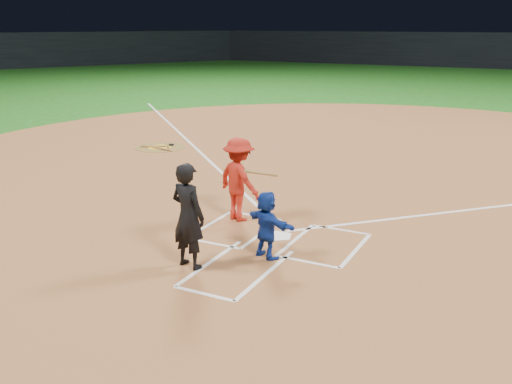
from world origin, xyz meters
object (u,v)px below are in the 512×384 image
at_px(catcher, 267,225).
at_px(batter_at_plate, 239,179).
at_px(home_plate, 279,236).
at_px(on_deck_circle, 160,147).
at_px(umpire, 188,216).

distance_m(catcher, batter_at_plate, 2.14).
relative_size(home_plate, on_deck_circle, 0.35).
height_order(umpire, batter_at_plate, umpire).
bearing_deg(catcher, batter_at_plate, -24.90).
distance_m(home_plate, umpire, 2.34).
bearing_deg(home_plate, umpire, 68.79).
xyz_separation_m(catcher, batter_at_plate, (-1.42, 1.58, 0.27)).
bearing_deg(batter_at_plate, on_deck_circle, 138.42).
bearing_deg(home_plate, catcher, 102.77).
bearing_deg(home_plate, on_deck_circle, -39.23).
height_order(home_plate, umpire, umpire).
relative_size(on_deck_circle, batter_at_plate, 0.95).
bearing_deg(on_deck_circle, catcher, -42.95).
xyz_separation_m(on_deck_circle, batter_at_plate, (5.93, -5.26, 0.89)).
relative_size(home_plate, batter_at_plate, 0.34).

